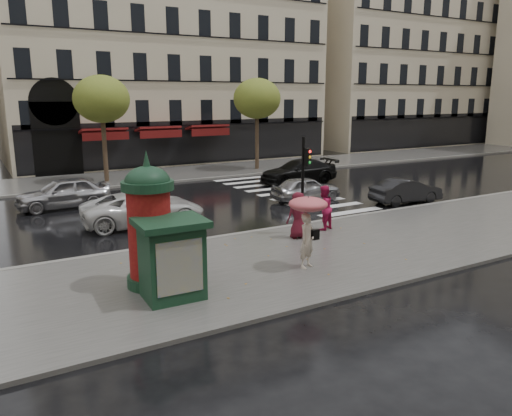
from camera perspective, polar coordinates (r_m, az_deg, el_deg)
ground at (r=17.47m, az=4.38°, el=-5.31°), size 160.00×160.00×0.00m
near_sidewalk at (r=17.06m, az=5.34°, el=-5.56°), size 90.00×7.00×0.12m
far_sidewalk at (r=34.42m, az=-13.83°, el=3.43°), size 90.00×6.00×0.12m
near_kerb at (r=19.88m, az=-0.51°, el=-2.81°), size 90.00×0.25×0.14m
far_kerb at (r=31.58m, az=-12.27°, el=2.72°), size 90.00×0.25×0.14m
zebra_crossing at (r=28.44m, az=3.42°, el=1.77°), size 3.60×11.75×0.01m
bldg_far_corner at (r=46.69m, az=-11.21°, el=19.76°), size 26.00×14.00×22.90m
bldg_far_right at (r=61.89m, az=15.42°, el=17.76°), size 24.00×14.00×22.90m
tree_far_left at (r=32.53m, az=-17.24°, el=11.76°), size 3.40×3.40×6.64m
tree_far_right at (r=36.65m, az=0.12°, el=12.36°), size 3.40×3.40×6.64m
woman_umbrella at (r=15.45m, az=5.94°, el=-1.38°), size 1.21×1.21×2.32m
woman_red at (r=20.10m, az=7.71°, el=0.03°), size 1.04×0.91×1.80m
man_burgundy at (r=18.85m, az=4.82°, el=-0.80°), size 0.91×0.64×1.76m
morris_column at (r=14.14m, az=-12.10°, el=-1.60°), size 1.43×1.43×3.86m
traffic_light at (r=19.19m, az=5.55°, el=3.70°), size 0.28×0.37×3.77m
newsstand at (r=13.37m, az=-9.60°, el=-5.64°), size 1.83×1.56×2.14m
car_silver at (r=26.31m, az=5.72°, el=2.23°), size 3.80×1.69×1.27m
car_darkgrey at (r=26.70m, az=16.78°, el=1.89°), size 3.92×1.67×1.26m
car_white at (r=21.69m, az=-12.76°, el=-0.07°), size 5.30×2.78×1.42m
car_black at (r=31.67m, az=4.86°, el=4.20°), size 5.16×2.41×1.46m
car_far_silver at (r=26.11m, az=-21.17°, el=1.62°), size 4.55×2.09×1.51m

